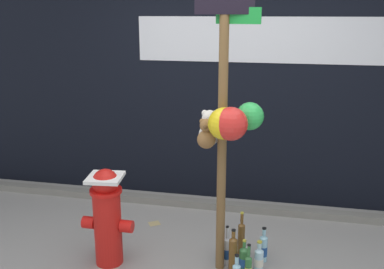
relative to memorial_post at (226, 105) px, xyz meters
The scene contains 13 objects.
building_wall 1.70m from the memorial_post, 97.24° to the left, with size 10.00×0.21×3.76m.
curb_strip 1.88m from the memorial_post, 99.70° to the left, with size 8.00×0.12×0.08m, color slate.
memorial_post is the anchor object (origin of this frame).
fire_hydrant 1.41m from the memorial_post, behind, with size 0.45×0.32×0.87m.
bottle_0 1.35m from the memorial_post, 21.76° to the right, with size 0.06×0.06×0.33m.
bottle_1 1.38m from the memorial_post, 36.23° to the left, with size 0.07×0.07×0.32m.
bottle_2 1.28m from the memorial_post, 13.59° to the left, with size 0.07×0.07×0.39m.
bottle_3 1.30m from the memorial_post, 105.06° to the left, with size 0.07×0.07×0.40m.
bottle_4 1.32m from the memorial_post, 81.37° to the left, with size 0.06×0.06×0.37m.
bottle_5 1.38m from the memorial_post, 14.89° to the left, with size 0.08×0.08×0.28m.
bottle_7 1.34m from the memorial_post, ahead, with size 0.08×0.08×0.30m.
bottle_8 1.32m from the memorial_post, 67.44° to the left, with size 0.06×0.06×0.42m.
litter_0 1.81m from the memorial_post, 138.74° to the left, with size 0.12×0.10×0.01m, color tan.
Camera 1 is at (0.64, -3.10, 2.15)m, focal length 41.44 mm.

